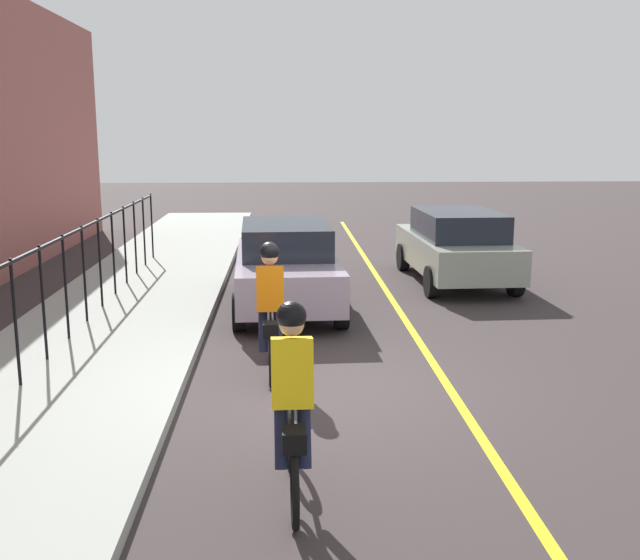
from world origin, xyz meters
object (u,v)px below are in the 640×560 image
cyclist_lead (270,310)px  patrol_sedan (456,245)px  cyclist_follow (292,404)px  parked_sedan_rear (286,265)px

cyclist_lead → patrol_sedan: 7.30m
cyclist_lead → cyclist_follow: size_ratio=1.00×
cyclist_lead → parked_sedan_rear: 3.93m
patrol_sedan → cyclist_lead: bearing=145.6°
parked_sedan_rear → patrol_sedan: bearing=118.8°
patrol_sedan → parked_sedan_rear: same height
cyclist_lead → parked_sedan_rear: cyclist_lead is taller
cyclist_follow → parked_sedan_rear: 7.41m
cyclist_lead → patrol_sedan: (6.16, -3.92, -0.09)m
cyclist_follow → patrol_sedan: cyclist_follow is taller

